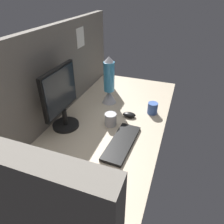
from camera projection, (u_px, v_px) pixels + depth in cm
name	position (u px, v px, depth cm)	size (l,w,h in cm)	color
ground_plane	(103.00, 129.00, 141.54)	(180.00, 80.00, 3.00)	tan
cubicle_wall_back	(49.00, 78.00, 134.94)	(180.00, 5.50, 62.02)	slate
monitor	(61.00, 97.00, 130.29)	(34.51, 18.00, 41.71)	black
keyboard	(122.00, 143.00, 125.74)	(37.00, 13.00, 2.00)	black
mouse	(129.00, 115.00, 150.93)	(5.60, 9.60, 3.40)	black
mug_red_plastic	(105.00, 210.00, 83.95)	(6.77, 6.77, 10.69)	red
mug_ceramic_blue	(153.00, 108.00, 153.73)	(10.59, 7.37, 8.74)	#38569E
mug_steel	(111.00, 119.00, 140.98)	(8.10, 8.10, 8.84)	#B2B2B7
lava_lamp	(109.00, 84.00, 161.85)	(11.71, 11.71, 38.33)	#A5A5AD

